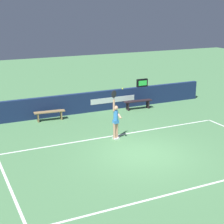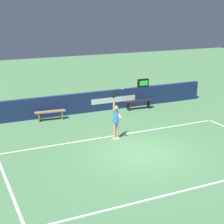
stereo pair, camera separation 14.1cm
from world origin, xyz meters
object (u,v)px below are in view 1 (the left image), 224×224
Objects in this scene: tennis_player at (116,119)px; tennis_ball at (123,89)px; courtside_bench_far at (50,113)px; speed_display at (142,83)px; courtside_bench_near at (138,103)px.

tennis_player is 1.45m from tennis_ball.
tennis_player reaches higher than courtside_bench_far.
tennis_ball is 5.10m from courtside_bench_far.
speed_display is at bearing 48.89° from tennis_player.
speed_display is 6.14m from tennis_player.
courtside_bench_far is (-1.94, 4.01, -0.56)m from tennis_player.
tennis_player reaches higher than courtside_bench_near.
courtside_bench_far is at bearing 117.95° from tennis_ball.
tennis_ball is at bearing -62.05° from courtside_bench_far.
courtside_bench_near reaches higher than courtside_bench_far.
courtside_bench_near is 5.31m from courtside_bench_far.
tennis_ball is at bearing -28.59° from tennis_player.
tennis_ball is 5.48m from courtside_bench_near.
speed_display is at bearing 46.26° from courtside_bench_near.
tennis_ball reaches higher than courtside_bench_near.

